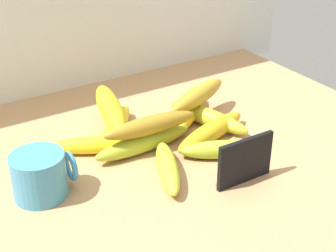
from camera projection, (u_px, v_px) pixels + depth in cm
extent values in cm
cube|color=tan|center=(142.00, 169.00, 93.06)|extent=(110.00, 76.00, 3.00)
cube|color=black|center=(245.00, 161.00, 85.01)|extent=(11.00, 0.80, 8.40)
cube|color=olive|center=(241.00, 178.00, 87.46)|extent=(9.90, 1.20, 0.60)
cylinder|color=teal|center=(39.00, 176.00, 81.64)|extent=(8.88, 8.88, 7.63)
torus|color=teal|center=(71.00, 166.00, 84.16)|extent=(1.00, 5.27, 5.27)
ellipsoid|color=yellow|center=(97.00, 145.00, 94.54)|extent=(17.16, 10.58, 3.38)
ellipsoid|color=yellow|center=(152.00, 131.00, 99.15)|extent=(20.65, 4.07, 3.50)
ellipsoid|color=yellow|center=(116.00, 125.00, 101.26)|extent=(13.54, 14.38, 3.55)
ellipsoid|color=gold|center=(208.00, 117.00, 104.17)|extent=(9.57, 19.92, 3.72)
ellipsoid|color=gold|center=(168.00, 167.00, 87.59)|extent=(9.82, 16.39, 3.55)
ellipsoid|color=#A1C02B|center=(223.00, 149.00, 92.95)|extent=(16.02, 10.53, 3.52)
ellipsoid|color=#A3B52B|center=(144.00, 142.00, 95.03)|extent=(20.83, 4.75, 3.70)
ellipsoid|color=gold|center=(210.00, 131.00, 98.83)|extent=(20.20, 9.62, 3.83)
ellipsoid|color=yellow|center=(191.00, 111.00, 106.80)|extent=(15.95, 14.45, 3.47)
ellipsoid|color=#B99028|center=(198.00, 95.00, 105.18)|extent=(18.24, 10.71, 3.95)
ellipsoid|color=olive|center=(150.00, 125.00, 93.50)|extent=(19.01, 4.44, 3.54)
ellipsoid|color=yellow|center=(111.00, 108.00, 99.22)|extent=(9.65, 21.22, 4.35)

